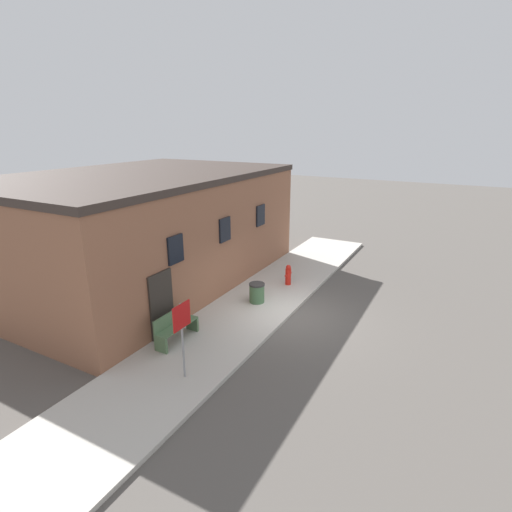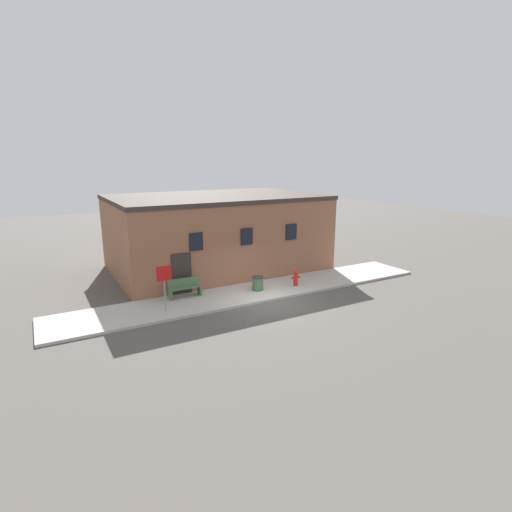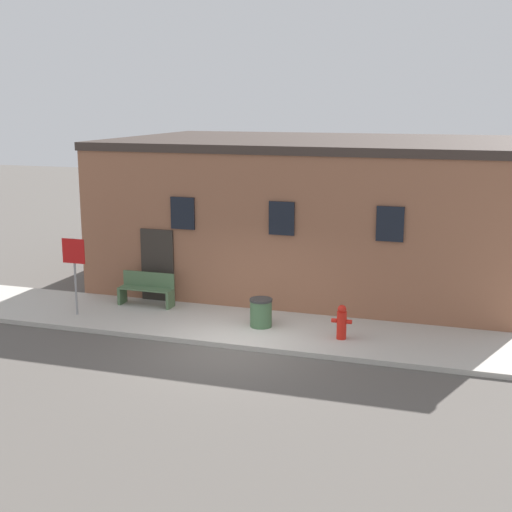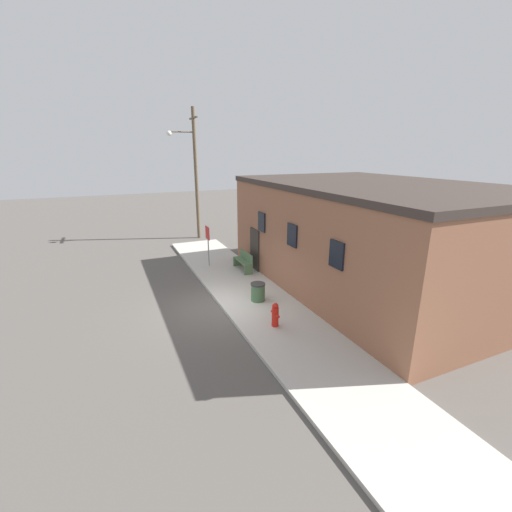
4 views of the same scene
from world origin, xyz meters
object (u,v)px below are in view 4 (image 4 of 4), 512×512
Objects in this scene: fire_hydrant at (275,315)px; utility_pole at (194,170)px; bench at (244,261)px; trash_bin at (258,292)px; stop_sign at (208,239)px.

fire_hydrant is 0.10× the size of utility_pole.
bench is 0.18× the size of utility_pole.
utility_pole is (-13.73, 0.86, 4.07)m from fire_hydrant.
bench is 3.74m from trash_bin.
bench reaches higher than trash_bin.
utility_pole reaches higher than stop_sign.
utility_pole is at bearing 170.43° from stop_sign.
stop_sign is 2.22m from bench.
bench is (-5.79, 1.17, 0.04)m from fire_hydrant.
trash_bin is 0.09× the size of utility_pole.
stop_sign is 0.24× the size of utility_pole.
utility_pole is (-7.94, -0.31, 4.04)m from bench.
fire_hydrant is 14.34m from utility_pole.
utility_pole is (-6.56, 1.10, 3.04)m from stop_sign.
utility_pole is (-11.58, 0.54, 4.13)m from trash_bin.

